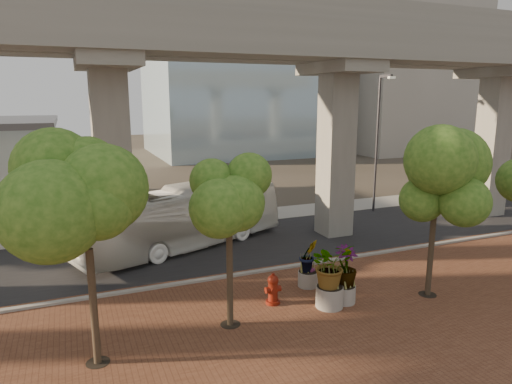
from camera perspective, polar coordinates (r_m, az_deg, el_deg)
name	(u,v)px	position (r m, az deg, el deg)	size (l,w,h in m)	color
ground	(250,258)	(22.64, -0.79, -8.29)	(160.00, 160.00, 0.00)	#352F26
brick_plaza	(338,334)	(16.11, 10.23, -17.10)	(70.00, 13.00, 0.06)	brown
asphalt_road	(236,246)	(24.41, -2.53, -6.75)	(90.00, 8.00, 0.04)	black
curb_strip	(266,271)	(20.89, 1.26, -9.81)	(70.00, 0.25, 0.16)	gray
far_sidewalk	(207,220)	(29.42, -6.18, -3.55)	(90.00, 3.00, 0.06)	gray
transit_viaduct	(235,107)	(23.15, -2.70, 10.57)	(72.00, 5.60, 12.40)	gray
midrise_block	(400,68)	(72.31, 17.58, 14.57)	(18.00, 16.00, 24.00)	#9F988F
transit_bus	(182,218)	(23.97, -9.19, -3.28)	(2.70, 11.50, 3.21)	silver
parked_car	(465,190)	(37.95, 24.69, 0.18)	(1.80, 5.21, 1.71)	black
fire_hydrant	(273,289)	(17.65, 2.14, -12.03)	(0.61, 0.55, 1.21)	maroon
planter_front	(330,268)	(17.25, 9.29, -9.38)	(2.28, 2.28, 2.51)	#A39B93
planter_right	(345,269)	(17.77, 11.10, -9.38)	(2.10, 2.10, 2.24)	gray
planter_left	(308,258)	(19.03, 6.57, -8.20)	(1.84, 1.84, 2.02)	gray
street_tree_far_west	(86,207)	(13.38, -20.50, -1.82)	(4.13, 4.13, 6.63)	#4F3F2D
street_tree_near_west	(229,191)	(14.82, -3.44, 0.16)	(3.01, 3.01, 6.12)	#4F3F2D
street_tree_near_east	(437,183)	(18.53, 21.64, 1.10)	(4.09, 4.09, 6.42)	#4F3F2D
streetlamp_east	(379,134)	(31.76, 15.07, 6.97)	(0.45, 1.33, 9.15)	#302F34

